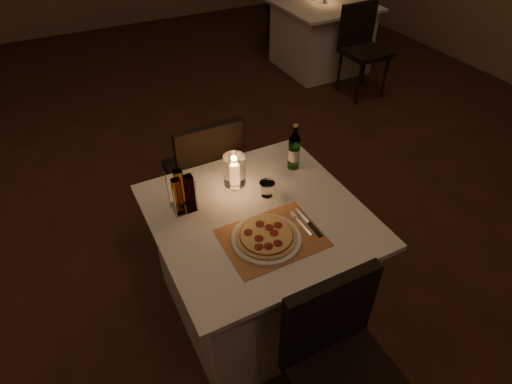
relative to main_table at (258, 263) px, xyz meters
name	(u,v)px	position (x,y,z in m)	size (l,w,h in m)	color
floor	(226,270)	(-0.06, 0.34, -0.38)	(8.00, 10.00, 0.02)	#422215
main_table	(258,263)	(0.00, 0.00, 0.00)	(1.00, 1.00, 0.74)	white
chair_near	(339,355)	(0.00, -0.71, 0.18)	(0.42, 0.42, 0.90)	black
chair_far	(206,168)	(0.00, 0.71, 0.18)	(0.42, 0.42, 0.90)	black
placemat	(272,238)	(-0.02, -0.18, 0.37)	(0.45, 0.34, 0.00)	#C57B44
plate	(266,239)	(-0.05, -0.18, 0.38)	(0.32, 0.32, 0.01)	white
pizza	(266,236)	(-0.05, -0.18, 0.39)	(0.28, 0.28, 0.02)	#D8B77F
fork	(299,221)	(0.14, -0.15, 0.37)	(0.02, 0.18, 0.00)	silver
knife	(312,226)	(0.18, -0.21, 0.37)	(0.02, 0.22, 0.01)	black
tumbler	(267,189)	(0.11, 0.10, 0.41)	(0.08, 0.08, 0.08)	white
water_bottle	(294,151)	(0.35, 0.25, 0.48)	(0.07, 0.07, 0.27)	#5AA458
hurricane_candle	(235,172)	(-0.03, 0.20, 0.49)	(0.11, 0.11, 0.22)	white
cruet_caddy	(183,193)	(-0.31, 0.20, 0.46)	(0.12, 0.12, 0.21)	white
neighbor_table_right	(321,36)	(2.25, 2.74, 0.00)	(1.00, 1.00, 0.74)	white
neighbor_chair_ra	(361,41)	(2.25, 2.02, 0.18)	(0.42, 0.42, 0.90)	black
neighbor_chair_rb	(290,4)	(2.25, 3.45, 0.18)	(0.42, 0.42, 0.90)	black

